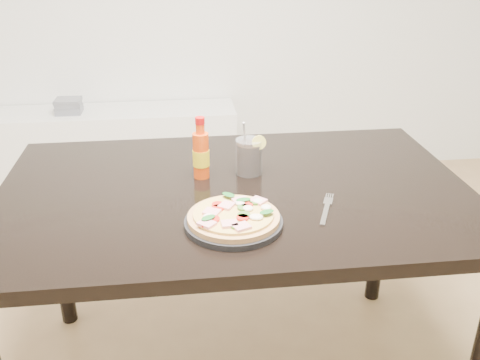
{
  "coord_description": "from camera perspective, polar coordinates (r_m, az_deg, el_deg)",
  "views": [
    {
      "loc": [
        -0.43,
        -0.98,
        1.44
      ],
      "look_at": [
        -0.27,
        0.32,
        0.83
      ],
      "focal_mm": 40.0,
      "sensor_mm": 36.0,
      "label": 1
    }
  ],
  "objects": [
    {
      "name": "media_console",
      "position": [
        3.3,
        -12.84,
        3.11
      ],
      "size": [
        1.4,
        0.34,
        0.5
      ],
      "primitive_type": "cube",
      "color": "white",
      "rests_on": "ground"
    },
    {
      "name": "hot_sauce_bottle",
      "position": [
        1.64,
        -4.18,
        2.79
      ],
      "size": [
        0.05,
        0.05,
        0.19
      ],
      "rotation": [
        0.0,
        0.0,
        0.04
      ],
      "color": "#E8470D",
      "rests_on": "dining_table"
    },
    {
      "name": "cola_cup",
      "position": [
        1.67,
        0.98,
        2.45
      ],
      "size": [
        0.09,
        0.09,
        0.17
      ],
      "rotation": [
        0.0,
        0.0,
        -0.34
      ],
      "color": "black",
      "rests_on": "dining_table"
    },
    {
      "name": "dining_table",
      "position": [
        1.63,
        -0.51,
        -3.44
      ],
      "size": [
        1.4,
        0.9,
        0.75
      ],
      "color": "black",
      "rests_on": "ground"
    },
    {
      "name": "plate",
      "position": [
        1.39,
        -0.69,
        -4.59
      ],
      "size": [
        0.26,
        0.26,
        0.02
      ],
      "primitive_type": "cylinder",
      "color": "black",
      "rests_on": "dining_table"
    },
    {
      "name": "fork",
      "position": [
        1.49,
        9.22,
        -2.94
      ],
      "size": [
        0.09,
        0.18,
        0.0
      ],
      "rotation": [
        0.0,
        0.0,
        -0.38
      ],
      "color": "silver",
      "rests_on": "dining_table"
    },
    {
      "name": "cd_stack",
      "position": [
        3.22,
        -17.81,
        7.53
      ],
      "size": [
        0.14,
        0.12,
        0.08
      ],
      "color": "slate",
      "rests_on": "media_console"
    },
    {
      "name": "pizza",
      "position": [
        1.38,
        -0.63,
        -3.84
      ],
      "size": [
        0.24,
        0.24,
        0.03
      ],
      "color": "tan",
      "rests_on": "plate"
    }
  ]
}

